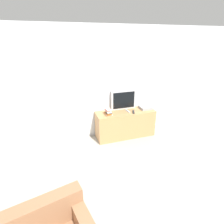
{
  "coord_description": "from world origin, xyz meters",
  "views": [
    {
      "loc": [
        -0.7,
        -0.88,
        2.3
      ],
      "look_at": [
        0.39,
        2.44,
        0.83
      ],
      "focal_mm": 28.0,
      "sensor_mm": 36.0,
      "label": 1
    }
  ],
  "objects_px": {
    "television": "(123,100)",
    "book_stack": "(108,112)",
    "remote_on_stand": "(128,111)",
    "set_top_box": "(145,107)",
    "remote_secondary": "(134,112)",
    "tv_stand": "(125,124)"
  },
  "relations": [
    {
      "from": "television",
      "to": "book_stack",
      "type": "xyz_separation_m",
      "value": [
        -0.47,
        -0.25,
        -0.17
      ]
    },
    {
      "from": "television",
      "to": "remote_on_stand",
      "type": "height_order",
      "value": "television"
    },
    {
      "from": "television",
      "to": "set_top_box",
      "type": "height_order",
      "value": "television"
    },
    {
      "from": "television",
      "to": "remote_secondary",
      "type": "relative_size",
      "value": 3.16
    },
    {
      "from": "tv_stand",
      "to": "book_stack",
      "type": "xyz_separation_m",
      "value": [
        -0.46,
        -0.06,
        0.4
      ]
    },
    {
      "from": "tv_stand",
      "to": "book_stack",
      "type": "distance_m",
      "value": 0.61
    },
    {
      "from": "television",
      "to": "set_top_box",
      "type": "relative_size",
      "value": 2.22
    },
    {
      "from": "tv_stand",
      "to": "remote_on_stand",
      "type": "height_order",
      "value": "remote_on_stand"
    },
    {
      "from": "remote_on_stand",
      "to": "television",
      "type": "bearing_deg",
      "value": 101.15
    },
    {
      "from": "set_top_box",
      "to": "remote_secondary",
      "type": "bearing_deg",
      "value": -161.62
    },
    {
      "from": "set_top_box",
      "to": "tv_stand",
      "type": "bearing_deg",
      "value": -177.75
    },
    {
      "from": "tv_stand",
      "to": "remote_on_stand",
      "type": "xyz_separation_m",
      "value": [
        0.05,
        -0.01,
        0.34
      ]
    },
    {
      "from": "book_stack",
      "to": "set_top_box",
      "type": "bearing_deg",
      "value": 4.58
    },
    {
      "from": "book_stack",
      "to": "remote_secondary",
      "type": "height_order",
      "value": "book_stack"
    },
    {
      "from": "remote_on_stand",
      "to": "remote_secondary",
      "type": "distance_m",
      "value": 0.15
    },
    {
      "from": "remote_secondary",
      "to": "set_top_box",
      "type": "bearing_deg",
      "value": 18.38
    },
    {
      "from": "tv_stand",
      "to": "book_stack",
      "type": "bearing_deg",
      "value": -172.65
    },
    {
      "from": "remote_on_stand",
      "to": "remote_secondary",
      "type": "bearing_deg",
      "value": -40.61
    },
    {
      "from": "book_stack",
      "to": "remote_on_stand",
      "type": "xyz_separation_m",
      "value": [
        0.51,
        0.05,
        -0.06
      ]
    },
    {
      "from": "tv_stand",
      "to": "television",
      "type": "xyz_separation_m",
      "value": [
        0.01,
        0.19,
        0.57
      ]
    },
    {
      "from": "television",
      "to": "book_stack",
      "type": "relative_size",
      "value": 2.83
    },
    {
      "from": "tv_stand",
      "to": "television",
      "type": "height_order",
      "value": "television"
    }
  ]
}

